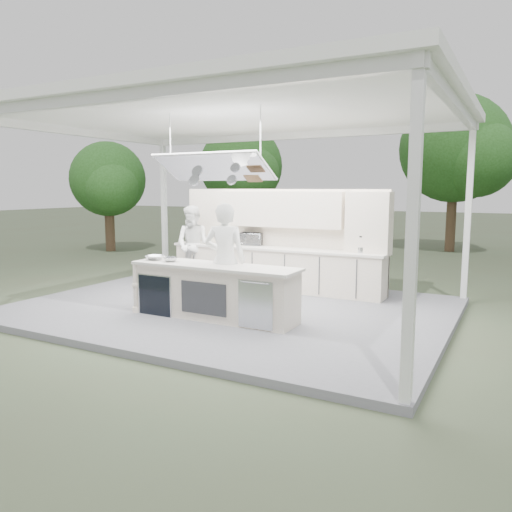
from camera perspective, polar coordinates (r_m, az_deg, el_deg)
The scene contains 12 objects.
ground at distance 9.78m, azimuth -2.80°, elevation -6.41°, with size 90.00×90.00×0.00m, color #3C4932.
stage_deck at distance 9.76m, azimuth -2.81°, elevation -6.06°, with size 8.00×6.00×0.12m, color slate.
tent at distance 9.56m, azimuth -2.98°, elevation 15.69°, with size 8.20×6.20×3.86m.
demo_island at distance 8.80m, azimuth -4.89°, elevation -4.04°, with size 3.10×0.79×0.95m.
back_counter at distance 11.29m, azimuth 2.13°, elevation -1.38°, with size 5.08×0.72×0.95m.
back_wall_unit at distance 11.19m, azimuth 4.69°, elevation 3.55°, with size 5.05×0.48×2.25m.
tree_cluster at distance 18.62m, azimuth 12.58°, elevation 10.35°, with size 19.55×9.40×5.85m.
head_chef at distance 8.82m, azimuth -3.57°, elevation -0.47°, with size 0.74×0.48×2.02m, color white.
sous_chef at distance 11.92m, azimuth -7.09°, elevation 1.25°, with size 0.91×0.71×1.86m, color white.
toaster_oven at distance 11.68m, azimuth -0.46°, elevation 1.99°, with size 0.52×0.36×0.29m, color #BABDC2.
bowl_large at distance 9.46m, azimuth -11.44°, elevation -0.17°, with size 0.34×0.34×0.08m, color silver.
bowl_small at distance 9.17m, azimuth -9.75°, elevation -0.39°, with size 0.25×0.25×0.08m, color #AEB1B5.
Camera 1 is at (4.88, -8.12, 2.39)m, focal length 35.00 mm.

